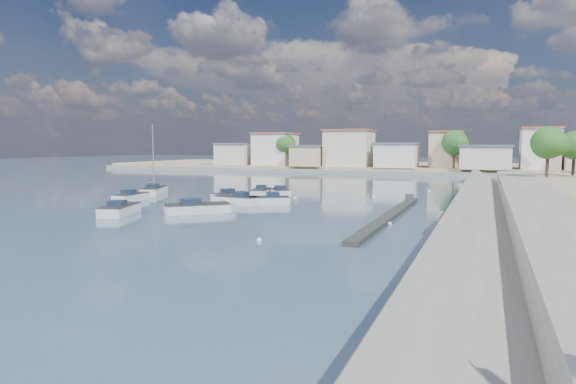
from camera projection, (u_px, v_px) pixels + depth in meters
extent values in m
plane|color=#294052|center=(381.00, 187.00, 70.95)|extent=(400.00, 400.00, 0.00)
cube|color=slate|center=(540.00, 210.00, 38.98)|extent=(5.00, 90.00, 1.80)
cube|color=slate|center=(482.00, 207.00, 40.64)|extent=(4.17, 90.00, 2.86)
cube|color=slate|center=(478.00, 230.00, 32.47)|extent=(5.31, 3.50, 1.94)
cube|color=black|center=(391.00, 215.00, 40.68)|extent=(1.00, 26.00, 0.35)
cube|color=black|center=(409.00, 199.00, 53.74)|extent=(2.00, 8.05, 0.30)
cube|color=gray|center=(424.00, 168.00, 118.69)|extent=(160.00, 40.00, 1.40)
cube|color=slate|center=(412.00, 173.00, 99.41)|extent=(160.00, 2.50, 0.80)
cube|color=beige|center=(236.00, 154.00, 120.46)|extent=(8.00, 8.00, 5.00)
cube|color=#595960|center=(236.00, 144.00, 120.20)|extent=(8.48, 8.48, 0.35)
cube|color=silver|center=(275.00, 150.00, 118.36)|extent=(9.00, 9.00, 7.50)
cube|color=#99513D|center=(275.00, 133.00, 117.99)|extent=(9.54, 9.54, 0.35)
cube|color=#C7AF89|center=(309.00, 156.00, 111.93)|extent=(7.00, 8.00, 4.50)
cube|color=#595960|center=(309.00, 146.00, 111.70)|extent=(7.42, 8.48, 0.35)
cube|color=beige|center=(349.00, 149.00, 110.17)|extent=(10.00, 9.00, 8.00)
cube|color=#99513D|center=(349.00, 130.00, 109.77)|extent=(10.60, 9.54, 0.35)
cube|color=silver|center=(397.00, 156.00, 105.20)|extent=(8.50, 8.50, 5.00)
cube|color=#595960|center=(397.00, 143.00, 104.94)|extent=(9.01, 9.01, 0.35)
cube|color=#C7AF89|center=(446.00, 150.00, 104.02)|extent=(6.50, 7.50, 7.50)
cube|color=#99513D|center=(446.00, 132.00, 103.65)|extent=(6.89, 7.95, 0.35)
cube|color=beige|center=(485.00, 158.00, 97.44)|extent=(9.50, 9.00, 4.50)
cube|color=#595960|center=(486.00, 146.00, 97.21)|extent=(10.07, 9.54, 0.35)
cube|color=silver|center=(540.00, 149.00, 96.21)|extent=(7.00, 8.00, 8.00)
cube|color=#99513D|center=(541.00, 128.00, 95.81)|extent=(7.42, 8.48, 0.35)
cylinder|color=#38281E|center=(286.00, 158.00, 114.28)|extent=(0.44, 0.44, 3.38)
sphere|color=#1D4D19|center=(286.00, 144.00, 113.96)|extent=(4.80, 4.80, 4.80)
sphere|color=#1D4D19|center=(288.00, 145.00, 113.08)|extent=(3.60, 3.60, 3.60)
sphere|color=#1D4D19|center=(283.00, 144.00, 114.64)|extent=(3.30, 3.30, 3.30)
cylinder|color=#38281E|center=(363.00, 160.00, 110.19)|extent=(0.44, 0.44, 2.93)
sphere|color=#1D4D19|center=(363.00, 147.00, 109.91)|extent=(4.16, 4.16, 4.16)
sphere|color=#1D4D19|center=(366.00, 148.00, 109.16)|extent=(3.12, 3.12, 3.12)
sphere|color=#1D4D19|center=(361.00, 147.00, 110.51)|extent=(2.86, 2.86, 2.86)
cylinder|color=#38281E|center=(454.00, 160.00, 98.85)|extent=(0.44, 0.44, 3.60)
sphere|color=#1D4D19|center=(454.00, 142.00, 98.51)|extent=(5.12, 5.12, 5.12)
sphere|color=#1D4D19|center=(459.00, 144.00, 97.58)|extent=(3.84, 3.84, 3.84)
sphere|color=#1D4D19|center=(450.00, 142.00, 99.24)|extent=(3.52, 3.52, 3.52)
cylinder|color=#38281E|center=(540.00, 161.00, 95.53)|extent=(0.44, 0.44, 3.15)
sphere|color=#1D4D19|center=(540.00, 146.00, 95.23)|extent=(4.48, 4.48, 4.48)
sphere|color=#1D4D19|center=(545.00, 147.00, 94.41)|extent=(3.36, 3.36, 3.36)
sphere|color=#1D4D19|center=(536.00, 145.00, 95.87)|extent=(3.08, 3.08, 3.08)
cylinder|color=#38281E|center=(547.00, 165.00, 65.91)|extent=(0.44, 0.44, 3.15)
sphere|color=#1D4D19|center=(548.00, 143.00, 65.61)|extent=(4.48, 4.48, 4.48)
sphere|color=#1D4D19|center=(556.00, 144.00, 64.80)|extent=(3.36, 3.36, 3.36)
sphere|color=#1D4D19|center=(542.00, 142.00, 66.25)|extent=(3.08, 3.08, 3.08)
cylinder|color=#38281E|center=(573.00, 165.00, 69.91)|extent=(0.44, 0.44, 2.93)
sphere|color=#1D4D19|center=(575.00, 145.00, 69.63)|extent=(4.16, 4.16, 4.16)
sphere|color=#1D4D19|center=(569.00, 144.00, 70.23)|extent=(2.86, 2.86, 2.86)
cube|color=silver|center=(120.00, 211.00, 42.68)|extent=(3.60, 5.49, 1.00)
cube|color=silver|center=(129.00, 208.00, 44.87)|extent=(1.89, 1.89, 1.00)
cube|color=#262628|center=(120.00, 205.00, 42.64)|extent=(3.64, 5.50, 0.08)
cube|color=#192638|center=(117.00, 203.00, 42.10)|extent=(1.68, 1.86, 0.48)
cube|color=silver|center=(231.00, 197.00, 54.00)|extent=(3.29, 4.67, 1.00)
cube|color=silver|center=(244.00, 196.00, 55.29)|extent=(1.62, 1.62, 1.00)
cube|color=#262628|center=(231.00, 193.00, 53.95)|extent=(3.32, 4.68, 0.08)
cube|color=#192638|center=(228.00, 191.00, 53.62)|extent=(1.50, 1.62, 0.48)
cube|color=silver|center=(237.00, 201.00, 50.15)|extent=(4.96, 2.39, 1.00)
cube|color=silver|center=(221.00, 200.00, 51.16)|extent=(1.80, 1.80, 1.00)
cube|color=#262628|center=(237.00, 196.00, 50.10)|extent=(4.97, 2.43, 0.08)
cube|color=#192638|center=(241.00, 194.00, 49.84)|extent=(1.56, 1.29, 0.48)
cube|color=silver|center=(269.00, 202.00, 49.72)|extent=(4.42, 3.62, 1.00)
cube|color=silver|center=(252.00, 202.00, 49.44)|extent=(1.44, 1.44, 1.00)
cube|color=#262628|center=(269.00, 197.00, 49.67)|extent=(4.43, 3.64, 0.08)
cube|color=#192638|center=(273.00, 194.00, 49.71)|extent=(1.61, 1.55, 0.48)
cube|color=silver|center=(131.00, 198.00, 53.00)|extent=(2.20, 4.66, 1.00)
cube|color=silver|center=(141.00, 196.00, 54.84)|extent=(1.78, 1.78, 1.00)
cube|color=#262628|center=(131.00, 194.00, 52.95)|extent=(2.24, 4.67, 0.08)
cube|color=#192638|center=(128.00, 192.00, 52.50)|extent=(1.23, 1.45, 0.48)
cube|color=silver|center=(279.00, 193.00, 58.36)|extent=(4.07, 4.28, 1.00)
cube|color=silver|center=(274.00, 192.00, 60.07)|extent=(1.26, 1.26, 1.00)
cube|color=#262628|center=(279.00, 189.00, 58.32)|extent=(4.09, 4.30, 0.08)
cube|color=#192638|center=(280.00, 188.00, 57.90)|extent=(1.62, 1.64, 0.48)
cube|color=silver|center=(261.00, 193.00, 58.28)|extent=(3.01, 5.03, 1.00)
cube|color=silver|center=(258.00, 195.00, 56.27)|extent=(1.71, 1.71, 1.00)
cube|color=#262628|center=(261.00, 189.00, 58.24)|extent=(3.04, 5.04, 0.08)
cube|color=#192638|center=(261.00, 187.00, 58.68)|extent=(1.45, 1.66, 0.48)
cube|color=silver|center=(197.00, 209.00, 43.65)|extent=(5.81, 5.58, 1.00)
cube|color=silver|center=(224.00, 208.00, 44.49)|extent=(1.68, 1.68, 1.00)
cube|color=#262628|center=(197.00, 204.00, 43.61)|extent=(5.84, 5.61, 0.08)
cube|color=#192638|center=(191.00, 202.00, 43.39)|extent=(2.23, 2.21, 0.48)
cube|color=silver|center=(154.00, 191.00, 61.06)|extent=(4.12, 6.29, 1.00)
cube|color=silver|center=(160.00, 189.00, 63.68)|extent=(1.84, 1.84, 1.00)
cube|color=#262628|center=(154.00, 187.00, 61.02)|extent=(4.15, 6.31, 0.08)
cube|color=#192638|center=(153.00, 186.00, 60.40)|extent=(1.83, 2.13, 0.48)
cylinder|color=silver|center=(153.00, 156.00, 60.63)|extent=(0.12, 0.12, 8.00)
cylinder|color=silver|center=(151.00, 183.00, 59.75)|extent=(0.99, 2.25, 0.08)
sphere|color=white|center=(457.00, 251.00, 27.64)|extent=(0.35, 0.35, 0.35)
sphere|color=white|center=(390.00, 224.00, 37.03)|extent=(0.35, 0.35, 0.35)
sphere|color=white|center=(259.00, 240.00, 30.62)|extent=(0.35, 0.35, 0.35)
sphere|color=white|center=(374.00, 197.00, 57.07)|extent=(0.35, 0.35, 0.35)
sphere|color=white|center=(295.00, 198.00, 55.58)|extent=(0.35, 0.35, 0.35)
sphere|color=white|center=(429.00, 191.00, 64.10)|extent=(0.35, 0.35, 0.35)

